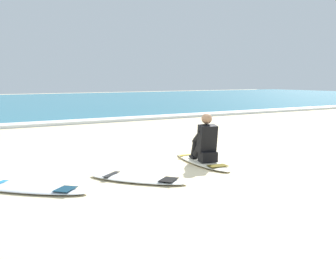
# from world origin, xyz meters

# --- Properties ---
(ground_plane) EXTENTS (80.00, 80.00, 0.00)m
(ground_plane) POSITION_xyz_m (0.00, 0.00, 0.00)
(ground_plane) COLOR beige
(breaking_foam) EXTENTS (80.00, 0.90, 0.11)m
(breaking_foam) POSITION_xyz_m (0.00, 8.52, 0.06)
(breaking_foam) COLOR white
(breaking_foam) RESTS_ON ground
(surfboard_main) EXTENTS (0.89, 2.17, 0.08)m
(surfboard_main) POSITION_xyz_m (0.07, -0.16, 0.04)
(surfboard_main) COLOR #EFE5C6
(surfboard_main) RESTS_ON ground
(surfer_seated) EXTENTS (0.49, 0.76, 0.95)m
(surfer_seated) POSITION_xyz_m (0.05, -0.31, 0.44)
(surfer_seated) COLOR black
(surfer_seated) RESTS_ON surfboard_main
(surfboard_spare_near) EXTENTS (1.45, 1.73, 0.08)m
(surfboard_spare_near) POSITION_xyz_m (-1.76, -0.81, 0.04)
(surfboard_spare_near) COLOR white
(surfboard_spare_near) RESTS_ON ground
(surfboard_spare_far) EXTENTS (1.71, 1.82, 0.08)m
(surfboard_spare_far) POSITION_xyz_m (-3.46, -0.46, 0.04)
(surfboard_spare_far) COLOR silver
(surfboard_spare_far) RESTS_ON ground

